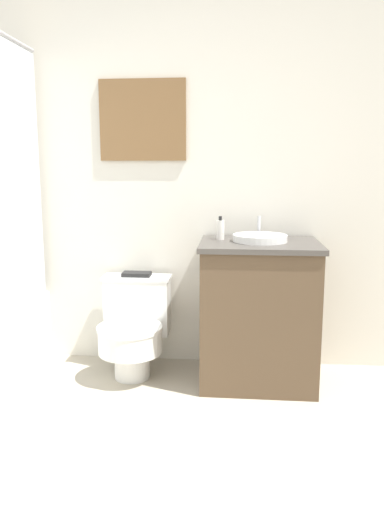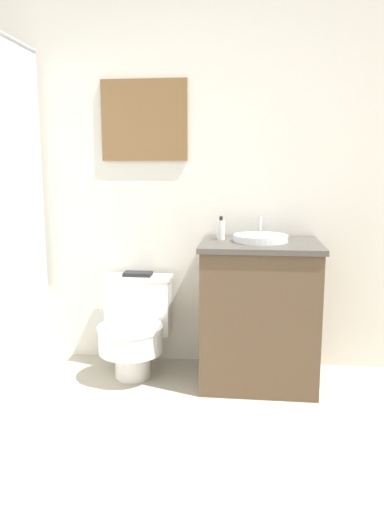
% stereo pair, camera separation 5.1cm
% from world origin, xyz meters
% --- Properties ---
extents(wall_back, '(3.30, 0.07, 2.50)m').
position_xyz_m(wall_back, '(0.00, 2.33, 1.26)').
color(wall_back, silver).
rests_on(wall_back, ground_plane).
extents(toilet, '(0.43, 0.51, 0.60)m').
position_xyz_m(toilet, '(0.04, 2.05, 0.30)').
color(toilet, white).
rests_on(toilet, ground_plane).
extents(vanity, '(0.69, 0.55, 0.85)m').
position_xyz_m(vanity, '(0.80, 2.02, 0.43)').
color(vanity, brown).
rests_on(vanity, ground_plane).
extents(sink, '(0.32, 0.35, 0.13)m').
position_xyz_m(sink, '(0.80, 2.04, 0.87)').
color(sink, white).
rests_on(sink, vanity).
extents(soap_bottle, '(0.05, 0.05, 0.14)m').
position_xyz_m(soap_bottle, '(0.57, 2.09, 0.91)').
color(soap_bottle, silver).
rests_on(soap_bottle, vanity).
extents(book_on_tank, '(0.18, 0.10, 0.02)m').
position_xyz_m(book_on_tank, '(0.04, 2.18, 0.61)').
color(book_on_tank, black).
rests_on(book_on_tank, toilet).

